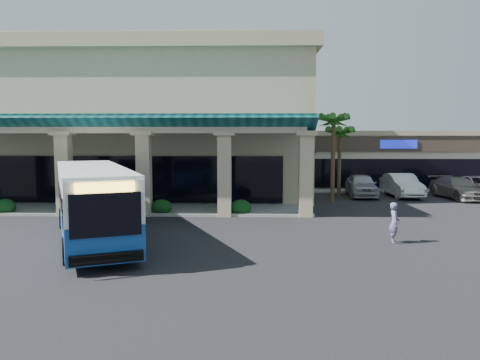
{
  "coord_description": "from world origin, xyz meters",
  "views": [
    {
      "loc": [
        2.97,
        -20.64,
        4.47
      ],
      "look_at": [
        2.4,
        3.41,
        2.2
      ],
      "focal_mm": 35.0,
      "sensor_mm": 36.0,
      "label": 1
    }
  ],
  "objects_px": {
    "transit_bus": "(92,204)",
    "car_red": "(458,188)",
    "car_gray": "(478,186)",
    "pedestrian": "(394,223)",
    "car_silver": "(361,185)",
    "car_white": "(402,185)"
  },
  "relations": [
    {
      "from": "transit_bus",
      "to": "car_red",
      "type": "height_order",
      "value": "transit_bus"
    },
    {
      "from": "transit_bus",
      "to": "car_gray",
      "type": "distance_m",
      "value": 28.47
    },
    {
      "from": "pedestrian",
      "to": "car_gray",
      "type": "distance_m",
      "value": 19.24
    },
    {
      "from": "car_silver",
      "to": "pedestrian",
      "type": "bearing_deg",
      "value": -94.05
    },
    {
      "from": "car_silver",
      "to": "car_red",
      "type": "height_order",
      "value": "car_silver"
    },
    {
      "from": "car_red",
      "to": "transit_bus",
      "type": "bearing_deg",
      "value": -154.65
    },
    {
      "from": "car_silver",
      "to": "car_white",
      "type": "height_order",
      "value": "car_white"
    },
    {
      "from": "car_silver",
      "to": "transit_bus",
      "type": "bearing_deg",
      "value": -131.02
    },
    {
      "from": "car_red",
      "to": "car_gray",
      "type": "relative_size",
      "value": 1.0
    },
    {
      "from": "car_gray",
      "to": "car_silver",
      "type": "bearing_deg",
      "value": -179.8
    },
    {
      "from": "car_silver",
      "to": "car_gray",
      "type": "height_order",
      "value": "car_silver"
    },
    {
      "from": "transit_bus",
      "to": "car_white",
      "type": "xyz_separation_m",
      "value": [
        17.9,
        14.88,
        -0.73
      ]
    },
    {
      "from": "car_white",
      "to": "car_red",
      "type": "height_order",
      "value": "car_white"
    },
    {
      "from": "pedestrian",
      "to": "car_red",
      "type": "relative_size",
      "value": 0.32
    },
    {
      "from": "car_gray",
      "to": "car_red",
      "type": "bearing_deg",
      "value": -147.84
    },
    {
      "from": "pedestrian",
      "to": "car_white",
      "type": "relative_size",
      "value": 0.33
    },
    {
      "from": "pedestrian",
      "to": "car_red",
      "type": "height_order",
      "value": "pedestrian"
    },
    {
      "from": "transit_bus",
      "to": "car_white",
      "type": "bearing_deg",
      "value": 16.51
    },
    {
      "from": "transit_bus",
      "to": "car_red",
      "type": "relative_size",
      "value": 2.15
    },
    {
      "from": "pedestrian",
      "to": "car_gray",
      "type": "relative_size",
      "value": 0.33
    },
    {
      "from": "pedestrian",
      "to": "car_white",
      "type": "xyz_separation_m",
      "value": [
        5.11,
        15.07,
        -0.0
      ]
    },
    {
      "from": "transit_bus",
      "to": "pedestrian",
      "type": "relative_size",
      "value": 6.64
    }
  ]
}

